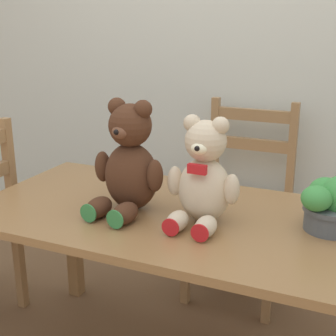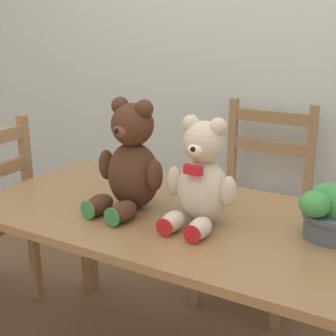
{
  "view_description": "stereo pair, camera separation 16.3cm",
  "coord_description": "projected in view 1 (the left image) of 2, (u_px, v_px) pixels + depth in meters",
  "views": [
    {
      "loc": [
        0.63,
        -1.07,
        1.36
      ],
      "look_at": [
        -0.0,
        0.36,
        0.88
      ],
      "focal_mm": 50.0,
      "sensor_mm": 36.0,
      "label": 1
    },
    {
      "loc": [
        0.77,
        -1.0,
        1.36
      ],
      "look_at": [
        -0.0,
        0.36,
        0.88
      ],
      "focal_mm": 50.0,
      "sensor_mm": 36.0,
      "label": 2
    }
  ],
  "objects": [
    {
      "name": "teddy_bear_right",
      "position": [
        203.0,
        178.0,
        1.57
      ],
      "size": [
        0.26,
        0.25,
        0.37
      ],
      "rotation": [
        0.0,
        0.0,
        3.12
      ],
      "color": "beige",
      "rests_on": "dining_table"
    },
    {
      "name": "wooden_chair_behind",
      "position": [
        242.0,
        202.0,
        2.39
      ],
      "size": [
        0.45,
        0.46,
        0.99
      ],
      "rotation": [
        0.0,
        0.0,
        3.14
      ],
      "color": "#997047",
      "rests_on": "ground_plane"
    },
    {
      "name": "wall_back",
      "position": [
        249.0,
        35.0,
        2.43
      ],
      "size": [
        8.0,
        0.04,
        2.6
      ],
      "primitive_type": "cube",
      "color": "silver",
      "rests_on": "ground_plane"
    },
    {
      "name": "dining_table",
      "position": [
        171.0,
        235.0,
        1.73
      ],
      "size": [
        1.46,
        0.76,
        0.7
      ],
      "color": "olive",
      "rests_on": "ground_plane"
    },
    {
      "name": "potted_plant",
      "position": [
        333.0,
        204.0,
        1.53
      ],
      "size": [
        0.2,
        0.2,
        0.19
      ],
      "color": "#4C5156",
      "rests_on": "dining_table"
    },
    {
      "name": "teddy_bear_left",
      "position": [
        129.0,
        164.0,
        1.68
      ],
      "size": [
        0.29,
        0.29,
        0.41
      ],
      "rotation": [
        0.0,
        0.0,
        3.05
      ],
      "color": "#472819",
      "rests_on": "dining_table"
    }
  ]
}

